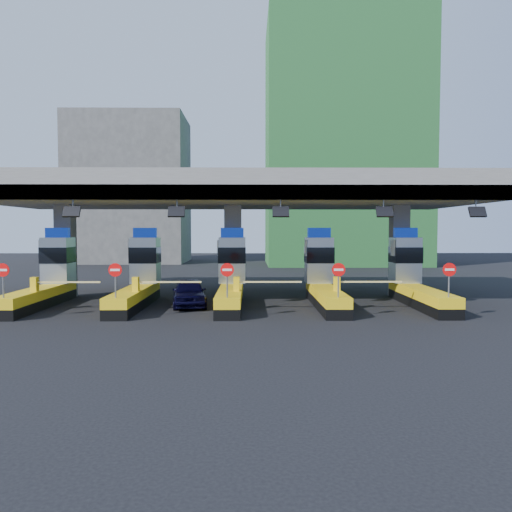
{
  "coord_description": "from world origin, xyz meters",
  "views": [
    {
      "loc": [
        1.03,
        -26.87,
        4.03
      ],
      "look_at": [
        1.35,
        0.0,
        2.63
      ],
      "focal_mm": 35.0,
      "sensor_mm": 36.0,
      "label": 1
    }
  ],
  "objects": [
    {
      "name": "bg_building_scaffold",
      "position": [
        12.0,
        32.0,
        14.0
      ],
      "size": [
        18.0,
        12.0,
        28.0
      ],
      "primitive_type": "cube",
      "color": "#1E5926",
      "rests_on": "ground"
    },
    {
      "name": "bg_building_concrete",
      "position": [
        -14.0,
        36.0,
        9.0
      ],
      "size": [
        14.0,
        10.0,
        18.0
      ],
      "primitive_type": "cube",
      "color": "#4C4C49",
      "rests_on": "ground"
    },
    {
      "name": "toll_lane_left",
      "position": [
        -5.0,
        0.28,
        1.4
      ],
      "size": [
        4.43,
        8.0,
        4.16
      ],
      "color": "black",
      "rests_on": "ground"
    },
    {
      "name": "toll_lane_far_right",
      "position": [
        10.0,
        0.28,
        1.4
      ],
      "size": [
        4.43,
        8.0,
        4.16
      ],
      "color": "black",
      "rests_on": "ground"
    },
    {
      "name": "toll_lane_far_left",
      "position": [
        -10.0,
        0.28,
        1.4
      ],
      "size": [
        4.43,
        8.0,
        4.16
      ],
      "color": "black",
      "rests_on": "ground"
    },
    {
      "name": "toll_lane_right",
      "position": [
        5.0,
        0.28,
        1.4
      ],
      "size": [
        4.43,
        8.0,
        4.16
      ],
      "color": "black",
      "rests_on": "ground"
    },
    {
      "name": "ground",
      "position": [
        0.0,
        0.0,
        0.0
      ],
      "size": [
        120.0,
        120.0,
        0.0
      ],
      "primitive_type": "plane",
      "color": "black",
      "rests_on": "ground"
    },
    {
      "name": "van",
      "position": [
        -2.2,
        -0.53,
        0.73
      ],
      "size": [
        2.3,
        4.47,
        1.45
      ],
      "primitive_type": "imported",
      "rotation": [
        0.0,
        0.0,
        0.14
      ],
      "color": "black",
      "rests_on": "ground"
    },
    {
      "name": "toll_lane_center",
      "position": [
        0.0,
        0.28,
        1.4
      ],
      "size": [
        4.43,
        8.0,
        4.16
      ],
      "color": "black",
      "rests_on": "ground"
    },
    {
      "name": "toll_canopy",
      "position": [
        0.0,
        2.87,
        6.13
      ],
      "size": [
        28.0,
        12.09,
        7.0
      ],
      "color": "slate",
      "rests_on": "ground"
    }
  ]
}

